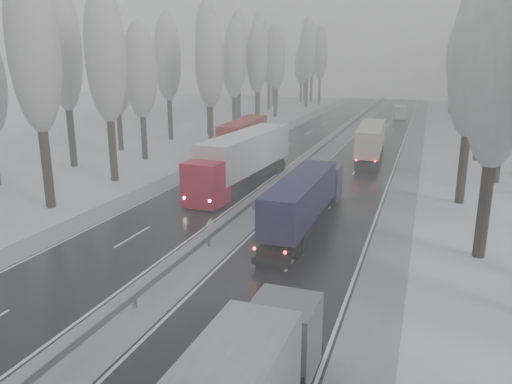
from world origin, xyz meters
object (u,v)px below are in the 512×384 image
Objects in this scene: truck_cream_box at (371,139)px; truck_red_white at (242,157)px; truck_blue_box at (306,196)px; truck_red_red at (241,136)px; box_truck_distant at (400,112)px.

truck_red_white is (-9.19, -16.20, 0.37)m from truck_cream_box.
truck_red_red is at bearing 120.67° from truck_blue_box.
truck_red_white is 13.77m from truck_red_red.
box_truck_distant is 57.49m from truck_red_white.
box_truck_distant is 0.44× the size of truck_red_red.
truck_red_red is (-14.88, -43.76, 1.05)m from box_truck_distant.
box_truck_distant is at bearing 88.33° from truck_blue_box.
truck_blue_box is 65.43m from box_truck_distant.
truck_cream_box reaches higher than truck_blue_box.
truck_blue_box is 0.92× the size of truck_cream_box.
truck_red_red is at bearing 114.35° from truck_red_white.
truck_cream_box is at bearing 8.98° from truck_red_red.
truck_blue_box reaches higher than box_truck_distant.
truck_red_red is (-14.13, -3.36, 0.05)m from truck_cream_box.
truck_cream_box is 40.42m from box_truck_distant.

